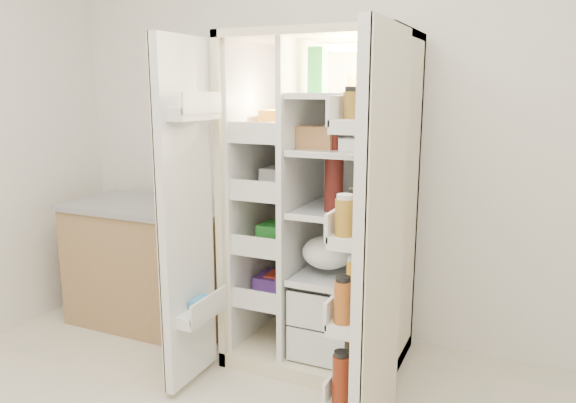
% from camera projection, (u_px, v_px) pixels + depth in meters
% --- Properties ---
extents(wall_back, '(4.00, 0.02, 2.70)m').
position_uv_depth(wall_back, '(358.00, 117.00, 3.21)').
color(wall_back, silver).
rests_on(wall_back, floor).
extents(refrigerator, '(0.92, 0.70, 1.80)m').
position_uv_depth(refrigerator, '(327.00, 229.00, 3.04)').
color(refrigerator, beige).
rests_on(refrigerator, floor).
extents(freezer_door, '(0.15, 0.40, 1.72)m').
position_uv_depth(freezer_door, '(187.00, 217.00, 2.69)').
color(freezer_door, silver).
rests_on(freezer_door, floor).
extents(fridge_door, '(0.17, 0.58, 1.72)m').
position_uv_depth(fridge_door, '(375.00, 249.00, 2.21)').
color(fridge_door, silver).
rests_on(fridge_door, floor).
extents(kitchen_counter, '(1.10, 0.58, 0.80)m').
position_uv_depth(kitchen_counter, '(154.00, 264.00, 3.53)').
color(kitchen_counter, '#946F4A').
rests_on(kitchen_counter, floor).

